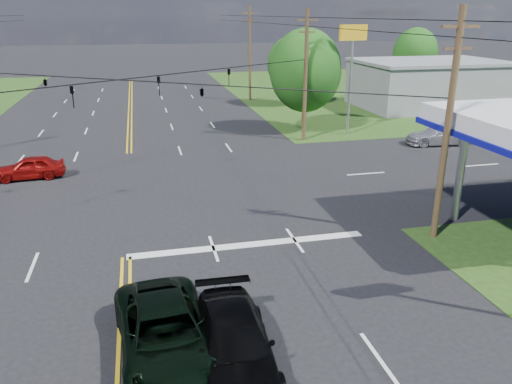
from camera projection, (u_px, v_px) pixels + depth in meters
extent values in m
plane|color=black|center=(128.00, 192.00, 27.18)|extent=(280.00, 280.00, 0.00)
cube|color=#263C13|center=(410.00, 89.00, 63.98)|extent=(46.00, 48.00, 0.03)
cube|color=silver|center=(249.00, 245.00, 20.91)|extent=(10.00, 0.50, 0.02)
cube|color=slate|center=(428.00, 85.00, 51.17)|extent=(14.00, 10.00, 4.40)
cylinder|color=#A5A5AA|center=(460.00, 172.00, 22.72)|extent=(0.36, 0.36, 4.65)
cylinder|color=#3E2D1A|center=(447.00, 129.00, 20.10)|extent=(0.28, 0.28, 9.50)
cube|color=#3E2D1A|center=(461.00, 26.00, 18.76)|extent=(1.60, 0.12, 0.12)
cube|color=#3E2D1A|center=(458.00, 48.00, 19.03)|extent=(1.20, 0.10, 0.10)
cylinder|color=#3E2D1A|center=(305.00, 77.00, 36.60)|extent=(0.28, 0.28, 9.50)
cube|color=#3E2D1A|center=(307.00, 20.00, 35.26)|extent=(1.60, 0.12, 0.12)
cube|color=#3E2D1A|center=(307.00, 32.00, 35.53)|extent=(1.20, 0.10, 0.10)
cylinder|color=#3E2D1A|center=(250.00, 54.00, 53.92)|extent=(0.28, 0.28, 10.00)
cube|color=#3E2D1A|center=(250.00, 13.00, 52.50)|extent=(1.60, 0.12, 0.12)
cube|color=#3E2D1A|center=(250.00, 21.00, 52.78)|extent=(1.20, 0.10, 0.10)
imported|color=black|center=(73.00, 97.00, 23.58)|extent=(0.17, 0.21, 1.05)
imported|color=black|center=(159.00, 86.00, 27.11)|extent=(0.17, 0.21, 1.05)
imported|color=black|center=(229.00, 77.00, 30.85)|extent=(0.17, 0.21, 1.05)
imported|color=black|center=(45.00, 81.00, 26.89)|extent=(1.24, 0.26, 0.50)
imported|color=black|center=(202.00, 91.00, 23.61)|extent=(1.24, 0.26, 0.50)
cylinder|color=black|center=(378.00, 19.00, 25.11)|extent=(0.04, 100.00, 0.04)
cylinder|color=black|center=(377.00, 31.00, 25.31)|extent=(0.04, 100.00, 0.04)
cylinder|color=#3E2D1A|center=(304.00, 111.00, 40.61)|extent=(0.36, 0.36, 3.30)
ellipsoid|color=#134A15|center=(305.00, 71.00, 39.52)|extent=(5.70, 5.70, 6.60)
cylinder|color=#3E2D1A|center=(291.00, 92.00, 52.21)|extent=(0.36, 0.36, 2.86)
ellipsoid|color=#134A15|center=(291.00, 64.00, 51.27)|extent=(4.94, 4.94, 5.72)
cylinder|color=#3E2D1A|center=(413.00, 79.00, 61.41)|extent=(0.36, 0.36, 3.08)
ellipsoid|color=#134A15|center=(415.00, 54.00, 60.40)|extent=(5.32, 5.32, 6.16)
imported|color=black|center=(165.00, 334.00, 13.87)|extent=(3.00, 5.68, 1.52)
imported|color=black|center=(235.00, 343.00, 13.53)|extent=(2.18, 5.04, 1.44)
imported|color=maroon|center=(30.00, 168.00, 29.15)|extent=(3.97, 1.80, 1.32)
imported|color=silver|center=(439.00, 135.00, 36.74)|extent=(5.03, 2.45, 1.41)
cylinder|color=#A5A5AA|center=(350.00, 81.00, 38.55)|extent=(0.20, 0.20, 8.40)
cube|color=gold|center=(353.00, 33.00, 37.34)|extent=(2.32, 0.60, 1.15)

